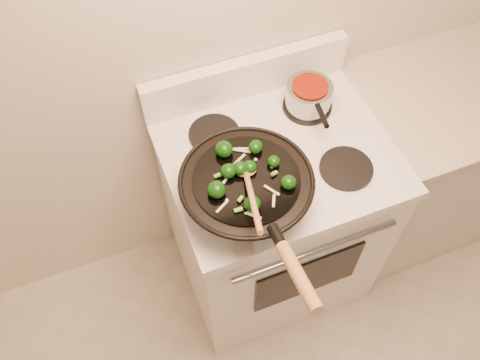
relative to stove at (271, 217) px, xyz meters
name	(u,v)px	position (x,y,z in m)	size (l,w,h in m)	color
stove	(271,217)	(0.00, 0.00, 0.00)	(0.78, 0.67, 1.08)	white
counter_unit	(433,157)	(0.81, 0.03, -0.01)	(0.88, 0.62, 0.91)	silver
wok	(247,190)	(-0.18, -0.16, 0.53)	(0.41, 0.68, 0.25)	black
stirfry	(244,171)	(-0.18, -0.14, 0.61)	(0.26, 0.29, 0.05)	#0B3308
wooden_spoon	(249,187)	(-0.19, -0.21, 0.63)	(0.11, 0.31, 0.13)	#A57141
saucepan	(309,96)	(0.18, 0.15, 0.51)	(0.17, 0.27, 0.10)	gray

